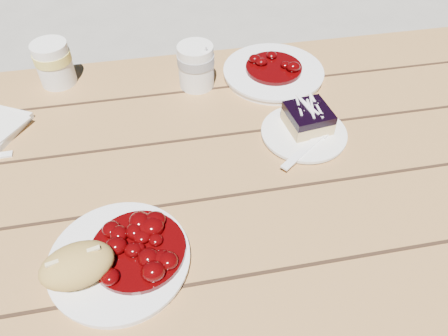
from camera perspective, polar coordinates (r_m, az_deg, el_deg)
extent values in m
plane|color=gray|center=(1.47, 1.51, -20.14)|extent=(60.00, 60.00, 0.00)
cube|color=brown|center=(0.85, 2.43, -0.32)|extent=(2.00, 0.80, 0.05)
cube|color=brown|center=(1.52, -3.22, 9.85)|extent=(1.80, 0.25, 0.04)
cube|color=brown|center=(1.91, 21.65, 6.28)|extent=(0.06, 0.06, 0.42)
cylinder|color=white|center=(0.71, -13.45, -11.69)|extent=(0.21, 0.21, 0.02)
ellipsoid|color=tan|center=(0.68, -18.63, -11.95)|extent=(0.12, 0.09, 0.06)
cylinder|color=white|center=(0.90, 10.37, 4.44)|extent=(0.17, 0.17, 0.01)
cube|color=#DFBD79|center=(0.90, 10.83, 6.02)|extent=(0.09, 0.09, 0.03)
cube|color=black|center=(0.89, 11.03, 7.09)|extent=(0.09, 0.09, 0.02)
cylinder|color=white|center=(1.00, -3.67, 13.13)|extent=(0.08, 0.08, 0.10)
cylinder|color=white|center=(1.05, 6.45, 12.24)|extent=(0.23, 0.23, 0.02)
cylinder|color=white|center=(1.07, -21.32, 12.60)|extent=(0.08, 0.08, 0.10)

